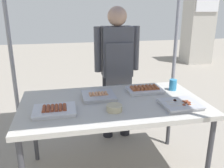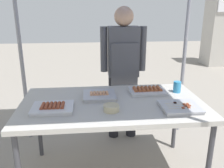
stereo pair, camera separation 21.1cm
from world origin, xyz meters
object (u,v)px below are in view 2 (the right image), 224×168
(vendor_woman, at_px, (123,64))
(neighbor_stall_left, at_px, (220,28))
(tray_spring_rolls, at_px, (53,108))
(condiment_bowl, at_px, (111,108))
(tray_meat_skewers, at_px, (180,107))
(tray_pork_links, at_px, (147,91))
(drink_cup_near_edge, at_px, (177,87))
(stall_table, at_px, (113,108))
(tray_grilled_sausages, at_px, (99,95))

(vendor_woman, height_order, neighbor_stall_left, neighbor_stall_left)
(tray_spring_rolls, xyz_separation_m, condiment_bowl, (0.47, -0.07, 0.01))
(tray_meat_skewers, height_order, condiment_bowl, condiment_bowl)
(tray_pork_links, relative_size, condiment_bowl, 2.61)
(tray_meat_skewers, height_order, drink_cup_near_edge, drink_cup_near_edge)
(stall_table, bearing_deg, tray_meat_skewers, -21.43)
(tray_grilled_sausages, xyz_separation_m, vendor_woman, (0.31, 0.58, 0.15))
(tray_pork_links, height_order, condiment_bowl, tray_pork_links)
(tray_meat_skewers, relative_size, tray_spring_rolls, 0.93)
(stall_table, bearing_deg, tray_pork_links, 29.16)
(tray_grilled_sausages, bearing_deg, tray_spring_rolls, -147.14)
(tray_pork_links, bearing_deg, stall_table, -150.84)
(tray_spring_rolls, distance_m, drink_cup_near_edge, 1.19)
(tray_grilled_sausages, relative_size, vendor_woman, 0.19)
(stall_table, bearing_deg, drink_cup_near_edge, 16.19)
(tray_meat_skewers, xyz_separation_m, neighbor_stall_left, (2.83, 4.54, 0.24))
(condiment_bowl, bearing_deg, tray_grilled_sausages, 104.14)
(stall_table, height_order, vendor_woman, vendor_woman)
(stall_table, height_order, neighbor_stall_left, neighbor_stall_left)
(tray_grilled_sausages, xyz_separation_m, drink_cup_near_edge, (0.76, 0.06, 0.04))
(tray_meat_skewers, bearing_deg, tray_spring_rolls, 175.05)
(tray_meat_skewers, bearing_deg, condiment_bowl, 177.75)
(tray_spring_rolls, distance_m, neighbor_stall_left, 5.89)
(neighbor_stall_left, bearing_deg, tray_meat_skewers, -121.90)
(tray_spring_rolls, xyz_separation_m, neighbor_stall_left, (3.86, 4.45, 0.23))
(tray_meat_skewers, distance_m, vendor_woman, 0.99)
(condiment_bowl, bearing_deg, tray_pork_links, 44.91)
(condiment_bowl, distance_m, neighbor_stall_left, 5.65)
(tray_spring_rolls, bearing_deg, neighbor_stall_left, 49.09)
(tray_meat_skewers, relative_size, condiment_bowl, 2.41)
(tray_grilled_sausages, bearing_deg, drink_cup_near_edge, 4.26)
(tray_spring_rolls, height_order, vendor_woman, vendor_woman)
(drink_cup_near_edge, bearing_deg, tray_spring_rolls, -164.99)
(drink_cup_near_edge, xyz_separation_m, vendor_woman, (-0.45, 0.52, 0.11))
(stall_table, xyz_separation_m, condiment_bowl, (-0.03, -0.19, 0.08))
(drink_cup_near_edge, bearing_deg, neighbor_stall_left, 56.83)
(tray_grilled_sausages, height_order, vendor_woman, vendor_woman)
(tray_meat_skewers, xyz_separation_m, tray_spring_rolls, (-1.03, 0.09, 0.00))
(tray_pork_links, relative_size, drink_cup_near_edge, 3.06)
(vendor_woman, distance_m, neighbor_stall_left, 4.81)
(vendor_woman, bearing_deg, tray_spring_rolls, 50.08)
(tray_spring_rolls, bearing_deg, tray_meat_skewers, -4.95)
(tray_meat_skewers, relative_size, tray_pork_links, 0.92)
(tray_meat_skewers, height_order, vendor_woman, vendor_woman)
(stall_table, height_order, tray_grilled_sausages, tray_grilled_sausages)
(tray_pork_links, height_order, neighbor_stall_left, neighbor_stall_left)
(tray_grilled_sausages, bearing_deg, stall_table, -50.22)
(stall_table, height_order, condiment_bowl, condiment_bowl)
(stall_table, distance_m, tray_pork_links, 0.42)
(tray_grilled_sausages, xyz_separation_m, tray_pork_links, (0.47, 0.07, 0.00))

